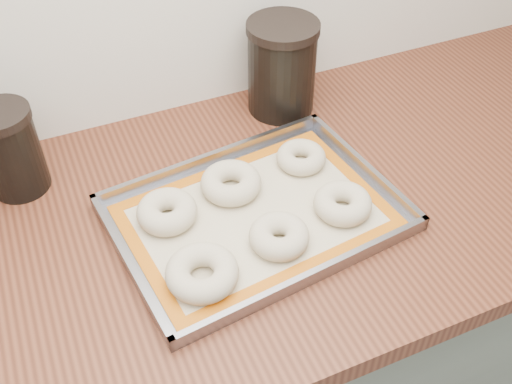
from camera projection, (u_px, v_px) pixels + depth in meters
name	position (u px, v px, depth m)	size (l,w,h in m)	color
cabinet	(170.00, 383.00, 1.30)	(3.00, 0.65, 0.86)	slate
countertop	(143.00, 246.00, 0.99)	(3.06, 0.68, 0.04)	brown
baking_tray	(256.00, 215.00, 1.00)	(0.49, 0.38, 0.03)	gray
baking_mat	(256.00, 216.00, 1.00)	(0.45, 0.34, 0.00)	#C6B793
bagel_front_left	(202.00, 273.00, 0.89)	(0.11, 0.11, 0.04)	#BEAF93
bagel_front_mid	(279.00, 236.00, 0.94)	(0.10, 0.10, 0.04)	#BEAF93
bagel_front_right	(343.00, 203.00, 1.00)	(0.10, 0.10, 0.04)	#BEAF93
bagel_back_left	(167.00, 212.00, 0.98)	(0.10, 0.10, 0.04)	#BEAF93
bagel_back_mid	(231.00, 183.00, 1.03)	(0.11, 0.11, 0.04)	#BEAF93
bagel_back_right	(301.00, 157.00, 1.09)	(0.09, 0.09, 0.03)	#BEAF93
canister_mid	(10.00, 150.00, 1.01)	(0.10, 0.10, 0.16)	black
canister_right	(282.00, 67.00, 1.17)	(0.14, 0.14, 0.19)	black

